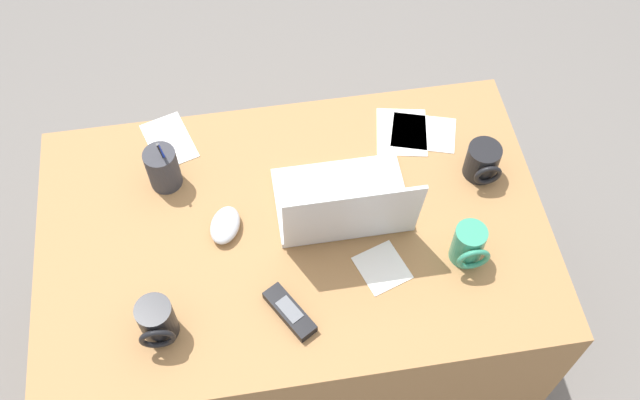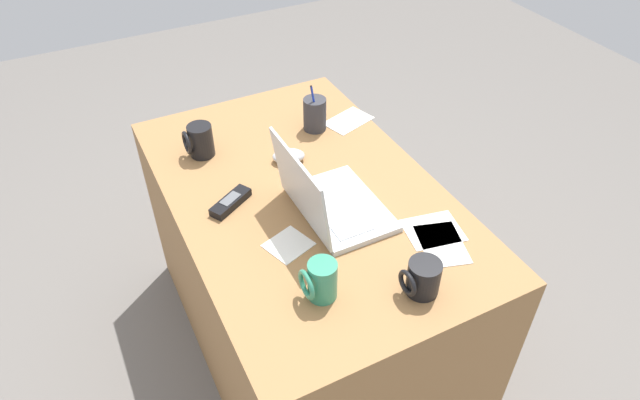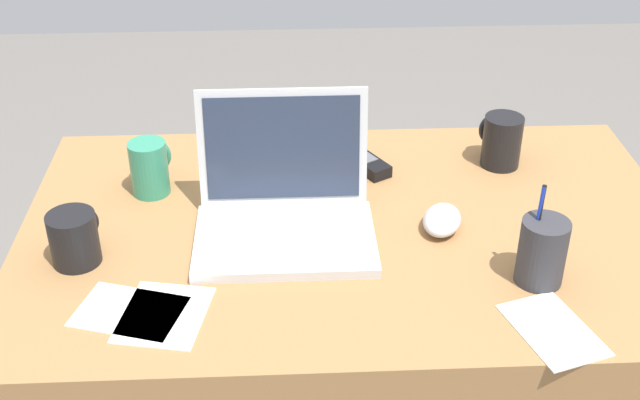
{
  "view_description": "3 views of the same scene",
  "coord_description": "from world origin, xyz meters",
  "px_view_note": "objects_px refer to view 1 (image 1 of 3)",
  "views": [
    {
      "loc": [
        0.07,
        0.87,
        2.18
      ],
      "look_at": [
        -0.06,
        -0.01,
        0.81
      ],
      "focal_mm": 40.89,
      "sensor_mm": 36.0,
      "label": 1
    },
    {
      "loc": [
        -1.16,
        0.54,
        1.77
      ],
      "look_at": [
        -0.09,
        -0.01,
        0.75
      ],
      "focal_mm": 31.58,
      "sensor_mm": 36.0,
      "label": 2
    },
    {
      "loc": [
        -0.12,
        -1.24,
        1.54
      ],
      "look_at": [
        -0.06,
        0.02,
        0.76
      ],
      "focal_mm": 46.49,
      "sensor_mm": 36.0,
      "label": 3
    }
  ],
  "objects_px": {
    "coffee_mug_tall": "(157,322)",
    "coffee_mug_white": "(469,246)",
    "laptop": "(345,205)",
    "computer_mouse": "(225,225)",
    "cordless_phone": "(290,312)",
    "coffee_mug_spare": "(483,162)",
    "pen_holder": "(163,168)"
  },
  "relations": [
    {
      "from": "computer_mouse",
      "to": "coffee_mug_spare",
      "type": "relative_size",
      "value": 1.09
    },
    {
      "from": "laptop",
      "to": "coffee_mug_spare",
      "type": "xyz_separation_m",
      "value": [
        -0.35,
        -0.07,
        -0.0
      ]
    },
    {
      "from": "computer_mouse",
      "to": "pen_holder",
      "type": "bearing_deg",
      "value": -31.49
    },
    {
      "from": "laptop",
      "to": "cordless_phone",
      "type": "bearing_deg",
      "value": 55.08
    },
    {
      "from": "computer_mouse",
      "to": "cordless_phone",
      "type": "height_order",
      "value": "computer_mouse"
    },
    {
      "from": "coffee_mug_white",
      "to": "coffee_mug_tall",
      "type": "relative_size",
      "value": 1.0
    },
    {
      "from": "coffee_mug_spare",
      "to": "pen_holder",
      "type": "bearing_deg",
      "value": -7.04
    },
    {
      "from": "laptop",
      "to": "cordless_phone",
      "type": "height_order",
      "value": "laptop"
    },
    {
      "from": "laptop",
      "to": "computer_mouse",
      "type": "height_order",
      "value": "laptop"
    },
    {
      "from": "coffee_mug_spare",
      "to": "pen_holder",
      "type": "relative_size",
      "value": 0.54
    },
    {
      "from": "laptop",
      "to": "coffee_mug_white",
      "type": "xyz_separation_m",
      "value": [
        -0.25,
        0.15,
        0.01
      ]
    },
    {
      "from": "coffee_mug_white",
      "to": "coffee_mug_tall",
      "type": "xyz_separation_m",
      "value": [
        0.69,
        0.07,
        -0.0
      ]
    },
    {
      "from": "coffee_mug_tall",
      "to": "coffee_mug_spare",
      "type": "height_order",
      "value": "coffee_mug_tall"
    },
    {
      "from": "coffee_mug_tall",
      "to": "coffee_mug_spare",
      "type": "relative_size",
      "value": 1.14
    },
    {
      "from": "coffee_mug_white",
      "to": "coffee_mug_tall",
      "type": "bearing_deg",
      "value": 6.18
    },
    {
      "from": "computer_mouse",
      "to": "cordless_phone",
      "type": "xyz_separation_m",
      "value": [
        -0.12,
        0.24,
        -0.01
      ]
    },
    {
      "from": "coffee_mug_tall",
      "to": "coffee_mug_white",
      "type": "bearing_deg",
      "value": -173.82
    },
    {
      "from": "laptop",
      "to": "cordless_phone",
      "type": "xyz_separation_m",
      "value": [
        0.16,
        0.23,
        -0.04
      ]
    },
    {
      "from": "laptop",
      "to": "coffee_mug_tall",
      "type": "bearing_deg",
      "value": 27.41
    },
    {
      "from": "computer_mouse",
      "to": "laptop",
      "type": "bearing_deg",
      "value": -162.42
    },
    {
      "from": "computer_mouse",
      "to": "coffee_mug_tall",
      "type": "bearing_deg",
      "value": 74.77
    },
    {
      "from": "laptop",
      "to": "coffee_mug_white",
      "type": "height_order",
      "value": "laptop"
    },
    {
      "from": "coffee_mug_spare",
      "to": "pen_holder",
      "type": "xyz_separation_m",
      "value": [
        0.76,
        -0.09,
        0.01
      ]
    },
    {
      "from": "coffee_mug_spare",
      "to": "cordless_phone",
      "type": "bearing_deg",
      "value": 30.45
    },
    {
      "from": "computer_mouse",
      "to": "pen_holder",
      "type": "relative_size",
      "value": 0.59
    },
    {
      "from": "computer_mouse",
      "to": "cordless_phone",
      "type": "relative_size",
      "value": 0.72
    },
    {
      "from": "coffee_mug_white",
      "to": "coffee_mug_spare",
      "type": "xyz_separation_m",
      "value": [
        -0.1,
        -0.22,
        -0.01
      ]
    },
    {
      "from": "coffee_mug_tall",
      "to": "cordless_phone",
      "type": "bearing_deg",
      "value": 179.45
    },
    {
      "from": "computer_mouse",
      "to": "pen_holder",
      "type": "distance_m",
      "value": 0.21
    },
    {
      "from": "laptop",
      "to": "pen_holder",
      "type": "relative_size",
      "value": 1.82
    },
    {
      "from": "laptop",
      "to": "computer_mouse",
      "type": "distance_m",
      "value": 0.28
    },
    {
      "from": "laptop",
      "to": "coffee_mug_spare",
      "type": "bearing_deg",
      "value": -168.67
    }
  ]
}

